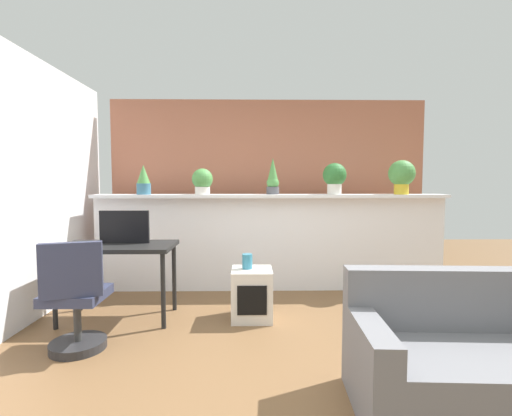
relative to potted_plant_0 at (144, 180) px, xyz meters
name	(u,v)px	position (x,y,z in m)	size (l,w,h in m)	color
ground_plane	(285,368)	(1.56, -1.93, -1.39)	(12.00, 12.00, 0.00)	brown
divider_wall	(270,244)	(1.56, 0.07, -0.80)	(4.36, 0.16, 1.17)	white
plant_shelf	(271,196)	(1.56, 0.03, -0.20)	(4.36, 0.34, 0.04)	white
brick_wall_behind	(268,190)	(1.56, 0.67, -0.14)	(4.36, 0.10, 2.50)	#AD664C
potted_plant_0	(144,180)	(0.00, 0.00, 0.00)	(0.17, 0.17, 0.36)	#386B84
potted_plant_1	(202,181)	(0.72, 0.01, -0.01)	(0.26, 0.26, 0.32)	silver
potted_plant_2	(273,178)	(1.59, 0.07, 0.02)	(0.16, 0.16, 0.45)	#4C4C51
potted_plant_3	(335,177)	(2.35, 0.02, 0.04)	(0.29, 0.29, 0.39)	silver
potted_plant_4	(402,175)	(3.18, 0.00, 0.07)	(0.32, 0.32, 0.42)	gold
desk	(118,253)	(0.00, -0.93, -0.72)	(1.10, 0.60, 0.75)	black
tv_monitor	(125,227)	(0.04, -0.85, -0.47)	(0.49, 0.04, 0.33)	black
office_chair	(76,305)	(-0.09, -1.65, -1.00)	(0.49, 0.50, 0.91)	#262628
side_cube_shelf	(252,294)	(1.32, -0.95, -1.14)	(0.40, 0.41, 0.50)	silver
vase_on_shelf	(247,261)	(1.27, -0.92, -0.81)	(0.10, 0.10, 0.15)	teal
couch	(485,364)	(2.70, -2.45, -1.10)	(1.60, 0.84, 0.80)	slate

